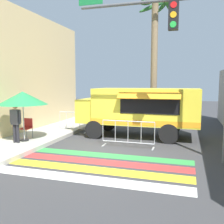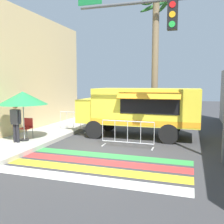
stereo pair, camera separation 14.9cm
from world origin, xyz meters
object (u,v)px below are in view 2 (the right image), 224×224
Objects in this scene: patio_umbrella at (23,98)px; vendor_person at (16,121)px; food_truck at (138,107)px; palm_tree at (155,38)px; barricade_front at (128,134)px; folding_chair at (27,126)px; traffic_signal_pole at (193,41)px; barricade_side at (74,122)px.

vendor_person is at bearing -106.46° from patio_umbrella.
palm_tree is at bearing 84.30° from food_truck.
food_truck is 0.73× the size of palm_tree.
folding_chair is at bearing -175.13° from barricade_front.
traffic_signal_pole is at bearing -53.04° from food_truck.
barricade_side is at bearing -140.38° from palm_tree.
folding_chair is 0.11× the size of palm_tree.
traffic_signal_pole is 2.59× the size of barricade_front.
palm_tree is (4.80, 5.75, 4.52)m from folding_chair.
barricade_front is (-2.38, 1.08, -3.38)m from traffic_signal_pole.
food_truck is 3.60m from barricade_side.
traffic_signal_pole is 6.90m from palm_tree.
folding_chair is at bearing 115.03° from patio_umbrella.
folding_chair is at bearing -150.69° from food_truck.
patio_umbrella is 0.96× the size of barricade_front.
barricade_side is (0.87, 3.46, -0.55)m from vendor_person.
barricade_front is (4.51, 0.38, -0.15)m from folding_chair.
food_truck is 4.72m from traffic_signal_pole.
vendor_person is 3.61m from barricade_side.
traffic_signal_pole is 3.59× the size of barricade_side.
patio_umbrella is (-6.66, 0.21, -1.95)m from traffic_signal_pole.
palm_tree is at bearing 53.80° from patio_umbrella.
folding_chair is at bearing 94.94° from vendor_person.
barricade_front is 4.16m from barricade_side.
vendor_person is at bearing -60.03° from folding_chair.
barricade_side is at bearing 147.69° from barricade_front.
barricade_front is at bearing -93.09° from palm_tree.
folding_chair is 2.79m from barricade_side.
food_truck is 5.22m from patio_umbrella.
barricade_front is 0.28× the size of palm_tree.
food_truck reaches higher than patio_umbrella.
barricade_side is at bearing 150.73° from traffic_signal_pole.
vendor_person is at bearing -164.22° from barricade_front.
food_truck reaches higher than barricade_front.
patio_umbrella is at bearing -42.96° from folding_chair.
palm_tree reaches higher than patio_umbrella.
barricade_side is (0.77, 3.09, -1.44)m from patio_umbrella.
barricade_front is at bearing -32.31° from barricade_side.
traffic_signal_pole is (2.42, -3.21, 2.49)m from food_truck.
traffic_signal_pole reaches higher than food_truck.
palm_tree is (0.29, 5.37, 4.67)m from barricade_front.
folding_chair is at bearing -129.82° from palm_tree.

